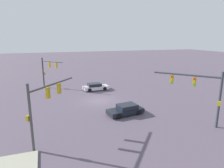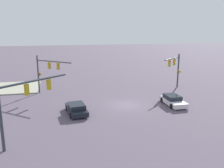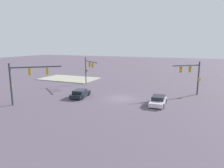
{
  "view_description": "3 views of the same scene",
  "coord_description": "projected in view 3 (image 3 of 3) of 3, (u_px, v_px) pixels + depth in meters",
  "views": [
    {
      "loc": [
        26.44,
        -7.09,
        8.87
      ],
      "look_at": [
        -0.95,
        2.45,
        2.06
      ],
      "focal_mm": 31.73,
      "sensor_mm": 36.0,
      "label": 1
    },
    {
      "loc": [
        7.8,
        27.81,
        9.58
      ],
      "look_at": [
        1.59,
        -0.57,
        2.66
      ],
      "focal_mm": 38.89,
      "sensor_mm": 36.0,
      "label": 2
    },
    {
      "loc": [
        -10.49,
        28.62,
        8.17
      ],
      "look_at": [
        1.59,
        -0.23,
        2.1
      ],
      "focal_mm": 32.97,
      "sensor_mm": 36.0,
      "label": 3
    }
  ],
  "objects": [
    {
      "name": "traffic_signal_near_corner",
      "position": [
        192.0,
        73.0,
        32.9
      ],
      "size": [
        4.19,
        3.29,
        5.42
      ],
      "rotation": [
        0.0,
        0.0,
        0.69
      ],
      "color": "#303D3E",
      "rests_on": "ground"
    },
    {
      "name": "traffic_signal_opposite_side",
      "position": [
        88.0,
        67.0,
        41.02
      ],
      "size": [
        4.76,
        4.31,
        5.55
      ],
      "rotation": [
        0.0,
        0.0,
        2.44
      ],
      "color": "#3E4140",
      "rests_on": "ground"
    },
    {
      "name": "sidewalk_corner",
      "position": [
        69.0,
        79.0,
        49.07
      ],
      "size": [
        13.0,
        8.08,
        0.15
      ],
      "primitive_type": "cube",
      "color": "#A1A18A",
      "rests_on": "ground"
    },
    {
      "name": "traffic_signal_cross_street",
      "position": [
        24.0,
        77.0,
        27.83
      ],
      "size": [
        5.49,
        4.58,
        5.72
      ],
      "rotation": [
        0.0,
        0.0,
        -2.43
      ],
      "color": "#323842",
      "rests_on": "ground"
    },
    {
      "name": "sedan_car_waiting_far",
      "position": [
        158.0,
        101.0,
        28.12
      ],
      "size": [
        2.02,
        4.34,
        1.21
      ],
      "rotation": [
        0.0,
        0.0,
        1.6
      ],
      "color": "silver",
      "rests_on": "ground"
    },
    {
      "name": "sedan_car_approaching",
      "position": [
        80.0,
        94.0,
        32.16
      ],
      "size": [
        2.39,
        4.44,
        1.21
      ],
      "rotation": [
        0.0,
        0.0,
        -1.44
      ],
      "color": "black",
      "rests_on": "ground"
    },
    {
      "name": "ground_plane",
      "position": [
        121.0,
        98.0,
        31.45
      ],
      "size": [
        204.02,
        204.02,
        0.0
      ],
      "primitive_type": "plane",
      "color": "#574C5B"
    }
  ]
}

